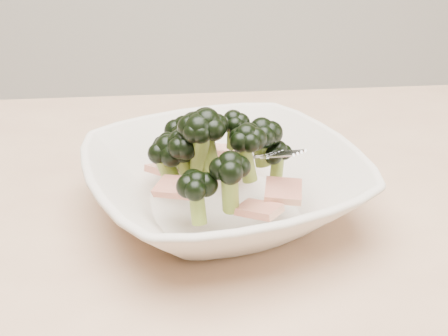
{
  "coord_description": "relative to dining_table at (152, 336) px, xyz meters",
  "views": [
    {
      "loc": [
        0.03,
        -0.47,
        1.07
      ],
      "look_at": [
        0.08,
        0.06,
        0.8
      ],
      "focal_mm": 50.0,
      "sensor_mm": 36.0,
      "label": 1
    }
  ],
  "objects": [
    {
      "name": "dining_table",
      "position": [
        0.0,
        0.0,
        0.0
      ],
      "size": [
        1.2,
        0.8,
        0.75
      ],
      "color": "tan",
      "rests_on": "ground"
    },
    {
      "name": "broccoli_dish",
      "position": [
        0.07,
        0.06,
        0.14
      ],
      "size": [
        0.32,
        0.32,
        0.12
      ],
      "color": "beige",
      "rests_on": "dining_table"
    }
  ]
}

